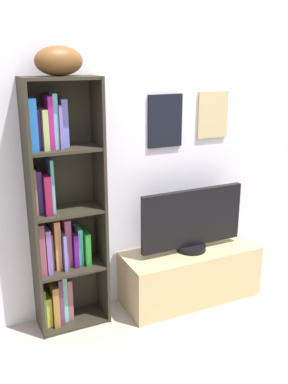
% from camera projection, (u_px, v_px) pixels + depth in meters
% --- Properties ---
extents(back_wall, '(4.80, 0.08, 2.46)m').
position_uv_depth(back_wall, '(139.00, 140.00, 3.07)').
color(back_wall, silver).
rests_on(back_wall, ground).
extents(bookshelf, '(0.48, 0.25, 1.68)m').
position_uv_depth(bookshelf, '(59.00, 215.00, 2.83)').
color(bookshelf, black).
rests_on(bookshelf, ground).
extents(football, '(0.31, 0.21, 0.17)m').
position_uv_depth(football, '(59.00, 61.00, 2.53)').
color(football, brown).
rests_on(football, bookshelf).
extents(tv_stand, '(1.05, 0.40, 0.40)m').
position_uv_depth(tv_stand, '(190.00, 274.00, 3.31)').
color(tv_stand, tan).
rests_on(tv_stand, ground).
extents(television, '(0.82, 0.22, 0.47)m').
position_uv_depth(television, '(192.00, 221.00, 3.17)').
color(television, black).
rests_on(television, tv_stand).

